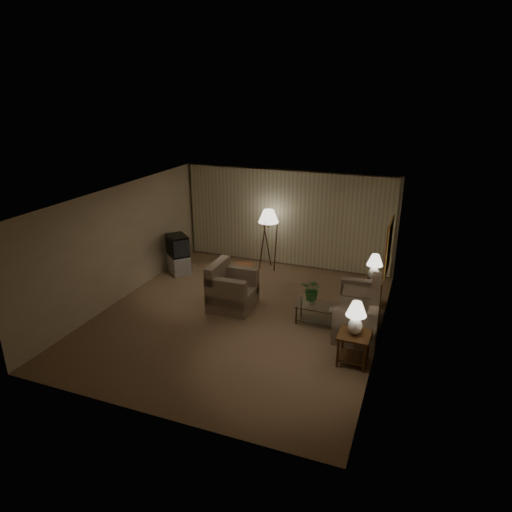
{
  "coord_description": "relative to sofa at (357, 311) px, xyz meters",
  "views": [
    {
      "loc": [
        3.55,
        -8.33,
        4.81
      ],
      "look_at": [
        0.16,
        0.6,
        1.24
      ],
      "focal_mm": 32.0,
      "sensor_mm": 36.0,
      "label": 1
    }
  ],
  "objects": [
    {
      "name": "sofa",
      "position": [
        0.0,
        0.0,
        0.0
      ],
      "size": [
        1.85,
        1.13,
        0.76
      ],
      "rotation": [
        0.0,
        0.0,
        -1.49
      ],
      "color": "gray",
      "rests_on": "ground"
    },
    {
      "name": "ottoman",
      "position": [
        -3.23,
        1.64,
        -0.2
      ],
      "size": [
        0.66,
        0.66,
        0.36
      ],
      "primitive_type": "cylinder",
      "rotation": [
        0.0,
        0.0,
        0.3
      ],
      "color": "#B2653C",
      "rests_on": "ground"
    },
    {
      "name": "coffee_table",
      "position": [
        -0.8,
        -0.1,
        -0.11
      ],
      "size": [
        1.0,
        0.55,
        0.41
      ],
      "color": "silver",
      "rests_on": "ground"
    },
    {
      "name": "flowers",
      "position": [
        -0.95,
        -0.1,
        0.44
      ],
      "size": [
        0.5,
        0.45,
        0.49
      ],
      "primitive_type": "imported",
      "rotation": [
        0.0,
        0.0,
        -0.17
      ],
      "color": "#377B37",
      "rests_on": "vase"
    },
    {
      "name": "crt_tv",
      "position": [
        -5.05,
        1.35,
        0.4
      ],
      "size": [
        1.11,
        1.11,
        0.56
      ],
      "primitive_type": "cube",
      "rotation": [
        0.0,
        0.0,
        -0.73
      ],
      "color": "black",
      "rests_on": "tv_cabinet"
    },
    {
      "name": "floor_lamp",
      "position": [
        -2.85,
        2.47,
        0.51
      ],
      "size": [
        0.55,
        0.55,
        1.69
      ],
      "color": "#3B2410",
      "rests_on": "ground"
    },
    {
      "name": "table_lamp_near",
      "position": [
        0.15,
        -1.35,
        0.6
      ],
      "size": [
        0.37,
        0.37,
        0.64
      ],
      "color": "white",
      "rests_on": "side_table_near"
    },
    {
      "name": "tv_cabinet",
      "position": [
        -5.05,
        1.35,
        -0.13
      ],
      "size": [
        1.2,
        1.2,
        0.5
      ],
      "primitive_type": "cube",
      "rotation": [
        0.0,
        0.0,
        -0.73
      ],
      "color": "#B3B3B6",
      "rests_on": "ground"
    },
    {
      "name": "ground",
      "position": [
        -2.5,
        -0.41,
        -0.38
      ],
      "size": [
        7.0,
        7.0,
        0.0
      ],
      "primitive_type": "plane",
      "color": "#926A51",
      "rests_on": "ground"
    },
    {
      "name": "table_lamp_far",
      "position": [
        0.15,
        1.25,
        0.59
      ],
      "size": [
        0.37,
        0.37,
        0.63
      ],
      "color": "white",
      "rests_on": "side_table_far"
    },
    {
      "name": "armchair",
      "position": [
        -2.82,
        -0.07,
        0.04
      ],
      "size": [
        1.03,
        0.98,
        0.84
      ],
      "rotation": [
        0.0,
        0.0,
        1.59
      ],
      "color": "gray",
      "rests_on": "ground"
    },
    {
      "name": "side_table_far",
      "position": [
        0.15,
        1.25,
        0.01
      ],
      "size": [
        0.46,
        0.39,
        0.6
      ],
      "color": "#3B2410",
      "rests_on": "ground"
    },
    {
      "name": "book",
      "position": [
        -0.55,
        -0.2,
        0.04
      ],
      "size": [
        0.17,
        0.22,
        0.02
      ],
      "primitive_type": "imported",
      "rotation": [
        0.0,
        0.0,
        0.05
      ],
      "color": "olive",
      "rests_on": "coffee_table"
    },
    {
      "name": "side_table_near",
      "position": [
        0.15,
        -1.35,
        0.04
      ],
      "size": [
        0.57,
        0.57,
        0.6
      ],
      "color": "#3B2410",
      "rests_on": "ground"
    },
    {
      "name": "vase",
      "position": [
        -0.95,
        -0.1,
        0.11
      ],
      "size": [
        0.2,
        0.2,
        0.16
      ],
      "primitive_type": "imported",
      "rotation": [
        0.0,
        0.0,
        -0.43
      ],
      "color": "silver",
      "rests_on": "coffee_table"
    },
    {
      "name": "room_shell",
      "position": [
        -2.48,
        1.1,
        1.37
      ],
      "size": [
        6.04,
        7.02,
        2.72
      ],
      "color": "beige",
      "rests_on": "ground"
    }
  ]
}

